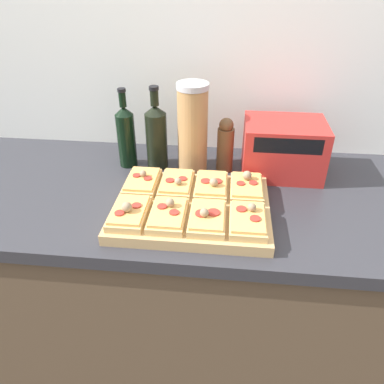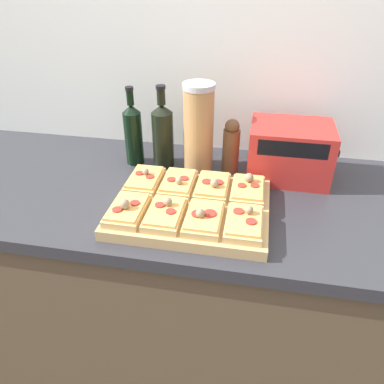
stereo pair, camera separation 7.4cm
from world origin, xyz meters
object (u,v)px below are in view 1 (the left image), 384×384
Objects in this scene: wine_bottle at (156,135)px; toaster_oven at (283,148)px; grain_jar_tall at (193,128)px; cutting_board at (191,208)px; olive_oil_bottle at (126,135)px; pepper_mill at (225,145)px.

toaster_oven is at bearing -0.11° from wine_bottle.
grain_jar_tall reaches higher than wine_bottle.
toaster_oven reaches higher than cutting_board.
olive_oil_bottle is 0.96× the size of toaster_oven.
olive_oil_bottle reaches higher than toaster_oven.
olive_oil_bottle is 1.46× the size of pepper_mill.
wine_bottle is 0.42m from toaster_oven.
olive_oil_bottle is at bearing -180.00° from wine_bottle.
grain_jar_tall is 1.05× the size of toaster_oven.
pepper_mill reaches higher than toaster_oven.
grain_jar_tall reaches higher than olive_oil_bottle.
grain_jar_tall reaches higher than toaster_oven.
grain_jar_tall is at bearing -0.00° from wine_bottle.
cutting_board is 1.55× the size of wine_bottle.
cutting_board is 1.55× the size of toaster_oven.
wine_bottle is at bearing 118.44° from cutting_board.
grain_jar_tall is at bearing 180.00° from pepper_mill.
cutting_board is at bearing -135.96° from toaster_oven.
olive_oil_bottle is at bearing 179.91° from toaster_oven.
wine_bottle is (0.10, 0.00, 0.00)m from olive_oil_bottle.
cutting_board is at bearing -85.09° from grain_jar_tall.
grain_jar_tall is at bearing 94.91° from cutting_board.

